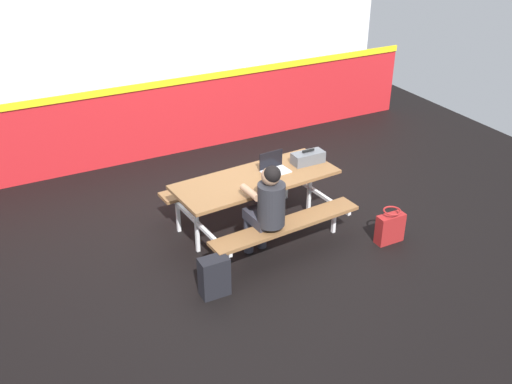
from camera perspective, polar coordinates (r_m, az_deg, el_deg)
name	(u,v)px	position (r m, az deg, el deg)	size (l,w,h in m)	color
ground_plane	(265,230)	(7.21, 0.90, -3.69)	(10.00, 10.00, 0.02)	black
accent_backdrop	(181,73)	(8.91, -7.31, 11.45)	(8.00, 0.14, 2.60)	red
picnic_table_main	(256,190)	(6.86, 0.00, 0.19)	(1.99, 1.69, 0.74)	brown
student_nearer	(267,205)	(6.29, 1.10, -1.28)	(0.38, 0.53, 1.21)	#2D2D38
laptop_silver	(274,167)	(6.92, 1.77, 2.42)	(0.34, 0.25, 0.22)	silver
toolbox_grey	(308,158)	(7.13, 5.09, 3.36)	(0.40, 0.18, 0.18)	#595B60
backpack_dark	(214,277)	(6.05, -4.11, -8.23)	(0.30, 0.22, 0.44)	black
tote_bag_bright	(390,228)	(7.04, 12.93, -3.39)	(0.34, 0.21, 0.43)	maroon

